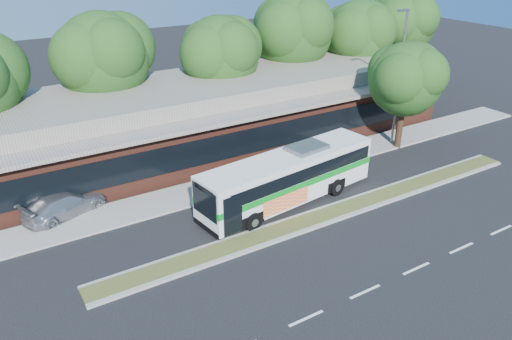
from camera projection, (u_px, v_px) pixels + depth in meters
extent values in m
plane|color=black|center=(342.00, 218.00, 25.69)|extent=(120.00, 120.00, 0.00)
cube|color=#464D20|center=(334.00, 212.00, 26.12)|extent=(26.00, 1.10, 0.15)
cube|color=gray|center=(273.00, 172.00, 30.59)|extent=(44.00, 2.60, 0.12)
cube|color=#54261A|center=(222.00, 118.00, 35.02)|extent=(32.00, 10.00, 3.20)
cube|color=slate|center=(221.00, 94.00, 34.28)|extent=(33.20, 11.20, 0.24)
cube|color=slate|center=(221.00, 85.00, 34.01)|extent=(30.00, 8.00, 1.00)
cube|color=black|center=(260.00, 139.00, 31.10)|extent=(30.00, 0.06, 1.60)
cylinder|color=slate|center=(399.00, 81.00, 32.92)|extent=(0.16, 0.16, 9.00)
cube|color=slate|center=(403.00, 10.00, 30.80)|extent=(0.90, 0.18, 0.14)
cylinder|color=black|center=(110.00, 116.00, 33.81)|extent=(0.44, 0.44, 4.20)
sphere|color=#1E4416|center=(102.00, 59.00, 32.14)|extent=(6.00, 6.00, 6.00)
sphere|color=#1E4416|center=(120.00, 48.00, 32.92)|extent=(4.68, 4.68, 4.68)
cylinder|color=black|center=(221.00, 104.00, 36.91)|extent=(0.44, 0.44, 3.78)
sphere|color=#1E4416|center=(220.00, 56.00, 35.38)|extent=(5.60, 5.60, 5.60)
sphere|color=#1E4416|center=(232.00, 46.00, 36.10)|extent=(4.37, 4.37, 4.37)
cylinder|color=black|center=(291.00, 83.00, 40.85)|extent=(0.44, 0.44, 4.41)
sphere|color=#1E4416|center=(293.00, 33.00, 39.11)|extent=(6.20, 6.20, 6.20)
sphere|color=#1E4416|center=(304.00, 24.00, 39.91)|extent=(4.84, 4.84, 4.84)
cylinder|color=black|center=(354.00, 79.00, 43.03)|extent=(0.44, 0.44, 3.86)
sphere|color=#1E4416|center=(358.00, 36.00, 41.46)|extent=(5.80, 5.80, 5.80)
sphere|color=#1E4416|center=(367.00, 28.00, 42.21)|extent=(4.52, 4.52, 4.52)
cylinder|color=black|center=(396.00, 67.00, 46.58)|extent=(0.44, 0.44, 4.12)
sphere|color=#1E4416|center=(401.00, 24.00, 44.93)|extent=(6.00, 6.00, 6.00)
sphere|color=#1E4416|center=(409.00, 17.00, 45.71)|extent=(4.68, 4.68, 4.68)
cube|color=silver|center=(288.00, 177.00, 26.65)|extent=(10.79, 3.55, 2.44)
cube|color=black|center=(292.00, 167.00, 26.59)|extent=(9.96, 3.49, 0.73)
cube|color=silver|center=(289.00, 158.00, 26.17)|extent=(10.81, 3.57, 0.23)
cube|color=#05801C|center=(288.00, 178.00, 26.68)|extent=(10.85, 3.61, 0.34)
cube|color=black|center=(204.00, 202.00, 23.52)|extent=(0.30, 1.97, 1.51)
cube|color=black|center=(355.00, 143.00, 29.41)|extent=(0.28, 1.84, 0.97)
cube|color=#ED4552|center=(286.00, 202.00, 25.46)|extent=(2.98, 0.42, 0.88)
cube|color=slate|center=(307.00, 148.00, 26.82)|extent=(2.28, 1.67, 0.26)
cylinder|color=black|center=(253.00, 222.00, 24.46)|extent=(1.00, 0.44, 0.97)
cylinder|color=black|center=(227.00, 204.00, 26.03)|extent=(1.00, 0.44, 0.97)
cylinder|color=black|center=(336.00, 187.00, 27.81)|extent=(1.00, 0.44, 0.97)
cylinder|color=black|center=(308.00, 174.00, 29.37)|extent=(1.00, 0.44, 0.97)
imported|color=#A0A3A6|center=(65.00, 204.00, 25.75)|extent=(4.79, 3.20, 1.29)
cylinder|color=black|center=(400.00, 125.00, 33.51)|extent=(0.44, 0.44, 3.33)
sphere|color=#1E4416|center=(406.00, 79.00, 32.19)|extent=(4.79, 4.79, 4.79)
sphere|color=#1E4416|center=(414.00, 70.00, 32.81)|extent=(3.74, 3.74, 3.74)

